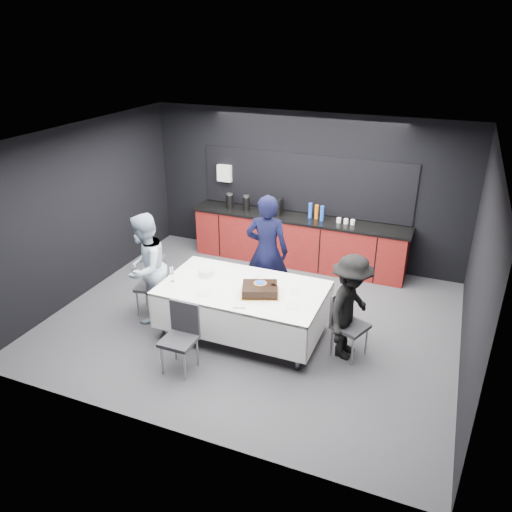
{
  "coord_description": "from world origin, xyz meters",
  "views": [
    {
      "loc": [
        2.52,
        -6.11,
        4.15
      ],
      "look_at": [
        0.0,
        0.1,
        1.05
      ],
      "focal_mm": 35.0,
      "sensor_mm": 36.0,
      "label": 1
    }
  ],
  "objects": [
    {
      "name": "person_right",
      "position": [
        1.53,
        -0.34,
        0.75
      ],
      "size": [
        0.72,
        1.05,
        1.5
      ],
      "primitive_type": "imported",
      "rotation": [
        0.0,
        0.0,
        1.39
      ],
      "color": "black",
      "rests_on": "ground"
    },
    {
      "name": "chair_left",
      "position": [
        -1.51,
        -0.35,
        0.53
      ],
      "size": [
        0.49,
        0.49,
        0.92
      ],
      "color": "#2B2B30",
      "rests_on": "ground"
    },
    {
      "name": "cake_assembly",
      "position": [
        0.3,
        -0.48,
        0.84
      ],
      "size": [
        0.63,
        0.58,
        0.16
      ],
      "color": "gold",
      "rests_on": "party_table"
    },
    {
      "name": "ground",
      "position": [
        0.0,
        0.0,
        0.0
      ],
      "size": [
        6.0,
        6.0,
        0.0
      ],
      "primitive_type": "plane",
      "color": "#444349",
      "rests_on": "ground"
    },
    {
      "name": "chair_right",
      "position": [
        1.48,
        -0.3,
        0.53
      ],
      "size": [
        0.55,
        0.55,
        0.92
      ],
      "color": "#2B2B30",
      "rests_on": "ground"
    },
    {
      "name": "fork_pile",
      "position": [
        0.17,
        -0.92,
        0.79
      ],
      "size": [
        0.19,
        0.15,
        0.03
      ],
      "primitive_type": "cube",
      "rotation": [
        0.0,
        0.0,
        0.36
      ],
      "color": "white",
      "rests_on": "party_table"
    },
    {
      "name": "room_shell",
      "position": [
        0.0,
        0.0,
        1.86
      ],
      "size": [
        6.04,
        5.04,
        2.82
      ],
      "color": "white",
      "rests_on": "ground"
    },
    {
      "name": "loose_plate_near",
      "position": [
        -0.43,
        -0.77,
        0.78
      ],
      "size": [
        0.21,
        0.21,
        0.01
      ],
      "primitive_type": "cylinder",
      "color": "white",
      "rests_on": "party_table"
    },
    {
      "name": "loose_plate_far",
      "position": [
        0.13,
        -0.06,
        0.78
      ],
      "size": [
        0.22,
        0.22,
        0.01
      ],
      "primitive_type": "cylinder",
      "color": "white",
      "rests_on": "party_table"
    },
    {
      "name": "plate_stack",
      "position": [
        -0.65,
        -0.27,
        0.83
      ],
      "size": [
        0.24,
        0.24,
        0.1
      ],
      "primitive_type": "cylinder",
      "color": "white",
      "rests_on": "party_table"
    },
    {
      "name": "person_center",
      "position": [
        -0.01,
        0.58,
        0.93
      ],
      "size": [
        0.74,
        0.55,
        1.85
      ],
      "primitive_type": "imported",
      "rotation": [
        0.0,
        0.0,
        3.3
      ],
      "color": "black",
      "rests_on": "ground"
    },
    {
      "name": "person_left",
      "position": [
        -1.53,
        -0.53,
        0.85
      ],
      "size": [
        0.74,
        0.9,
        1.7
      ],
      "primitive_type": "imported",
      "rotation": [
        0.0,
        0.0,
        -1.44
      ],
      "color": "#9DB0C5",
      "rests_on": "ground"
    },
    {
      "name": "champagne_flute",
      "position": [
        -1.01,
        -0.63,
        0.94
      ],
      "size": [
        0.06,
        0.06,
        0.22
      ],
      "color": "white",
      "rests_on": "party_table"
    },
    {
      "name": "kitchenette",
      "position": [
        -0.02,
        2.22,
        0.54
      ],
      "size": [
        4.1,
        0.64,
        2.05
      ],
      "color": "maroon",
      "rests_on": "ground"
    },
    {
      "name": "loose_plate_right_a",
      "position": [
        0.75,
        -0.26,
        0.78
      ],
      "size": [
        0.19,
        0.19,
        0.01
      ],
      "primitive_type": "cylinder",
      "color": "white",
      "rests_on": "party_table"
    },
    {
      "name": "party_table",
      "position": [
        0.0,
        -0.4,
        0.64
      ],
      "size": [
        2.32,
        1.32,
        0.78
      ],
      "color": "#99999E",
      "rests_on": "ground"
    },
    {
      "name": "loose_plate_right_b",
      "position": [
        0.83,
        -0.63,
        0.78
      ],
      "size": [
        0.21,
        0.21,
        0.01
      ],
      "primitive_type": "cylinder",
      "color": "white",
      "rests_on": "party_table"
    },
    {
      "name": "chair_near",
      "position": [
        -0.43,
        -1.41,
        0.53
      ],
      "size": [
        0.42,
        0.42,
        0.92
      ],
      "color": "#2B2B30",
      "rests_on": "ground"
    }
  ]
}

